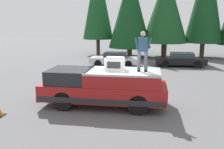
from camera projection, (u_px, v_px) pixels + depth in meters
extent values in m
plane|color=#565659|center=(120.00, 105.00, 11.42)|extent=(90.00, 90.00, 0.00)
cube|color=maroon|center=(104.00, 91.00, 11.12)|extent=(2.00, 5.50, 0.70)
cube|color=#232326|center=(104.00, 95.00, 11.16)|extent=(2.01, 5.39, 0.24)
cube|color=black|center=(71.00, 75.00, 11.21)|extent=(1.84, 1.87, 0.60)
cube|color=maroon|center=(123.00, 78.00, 10.85)|extent=(1.92, 3.19, 0.52)
cube|color=#A8AAAF|center=(123.00, 71.00, 10.79)|extent=(1.94, 3.19, 0.08)
cube|color=#232326|center=(47.00, 94.00, 11.58)|extent=(1.96, 0.16, 0.20)
cube|color=#B2B5BA|center=(165.00, 99.00, 10.77)|extent=(1.96, 0.16, 0.20)
cylinder|color=black|center=(63.00, 101.00, 10.59)|extent=(0.30, 0.84, 0.84)
cylinder|color=black|center=(75.00, 90.00, 12.24)|extent=(0.30, 0.84, 0.84)
cylinder|color=black|center=(138.00, 105.00, 10.11)|extent=(0.30, 0.84, 0.84)
cylinder|color=black|center=(140.00, 93.00, 11.75)|extent=(0.30, 0.84, 0.84)
cube|color=white|center=(115.00, 64.00, 10.94)|extent=(0.64, 0.84, 0.52)
cube|color=#2D2D30|center=(114.00, 65.00, 10.62)|extent=(0.01, 0.59, 0.29)
cube|color=#99999E|center=(115.00, 58.00, 10.88)|extent=(0.58, 0.76, 0.04)
cylinder|color=#4C515B|center=(146.00, 62.00, 10.56)|extent=(0.15, 0.15, 0.84)
cube|color=black|center=(146.00, 70.00, 10.60)|extent=(0.26, 0.11, 0.08)
cylinder|color=#4C515B|center=(139.00, 61.00, 10.60)|extent=(0.15, 0.15, 0.84)
cube|color=black|center=(139.00, 70.00, 10.65)|extent=(0.26, 0.11, 0.08)
cube|color=#335B7A|center=(143.00, 45.00, 10.43)|extent=(0.24, 0.40, 0.58)
sphere|color=beige|center=(143.00, 34.00, 10.34)|extent=(0.22, 0.22, 0.22)
cylinder|color=#335B7A|center=(149.00, 45.00, 10.37)|extent=(0.09, 0.23, 0.58)
cylinder|color=#335B7A|center=(137.00, 45.00, 10.44)|extent=(0.09, 0.23, 0.58)
cube|color=black|center=(180.00, 61.00, 21.02)|extent=(1.64, 4.10, 0.50)
cube|color=#282D38|center=(182.00, 55.00, 20.91)|extent=(1.31, 1.89, 0.42)
cylinder|color=black|center=(165.00, 64.00, 20.55)|extent=(0.20, 0.62, 0.62)
cylinder|color=black|center=(164.00, 61.00, 21.94)|extent=(0.20, 0.62, 0.62)
cylinder|color=black|center=(197.00, 65.00, 20.17)|extent=(0.20, 0.62, 0.62)
cylinder|color=black|center=(194.00, 62.00, 21.56)|extent=(0.20, 0.62, 0.62)
cube|color=silver|center=(114.00, 60.00, 21.20)|extent=(1.64, 4.10, 0.50)
cube|color=#282D38|center=(116.00, 55.00, 21.09)|extent=(1.31, 1.89, 0.42)
cylinder|color=black|center=(98.00, 63.00, 20.73)|extent=(0.20, 0.62, 0.62)
cylinder|color=black|center=(101.00, 61.00, 22.12)|extent=(0.20, 0.62, 0.62)
cylinder|color=black|center=(129.00, 64.00, 20.35)|extent=(0.20, 0.62, 0.62)
cylinder|color=black|center=(130.00, 61.00, 21.74)|extent=(0.20, 0.62, 0.62)
cylinder|color=#4C3826|center=(202.00, 50.00, 26.22)|extent=(0.46, 0.46, 1.57)
cylinder|color=#4C3826|center=(164.00, 50.00, 26.47)|extent=(0.56, 0.56, 1.55)
cone|color=#194C23|center=(166.00, 7.00, 25.54)|extent=(4.68, 4.68, 7.24)
cylinder|color=#4C3826|center=(129.00, 52.00, 26.79)|extent=(0.54, 0.54, 1.01)
cone|color=#14421E|center=(130.00, 9.00, 25.86)|extent=(4.47, 4.47, 7.93)
cylinder|color=#4C3826|center=(98.00, 47.00, 28.40)|extent=(0.41, 0.41, 1.80)
cone|color=#194C23|center=(98.00, 0.00, 27.31)|extent=(3.41, 3.41, 8.57)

